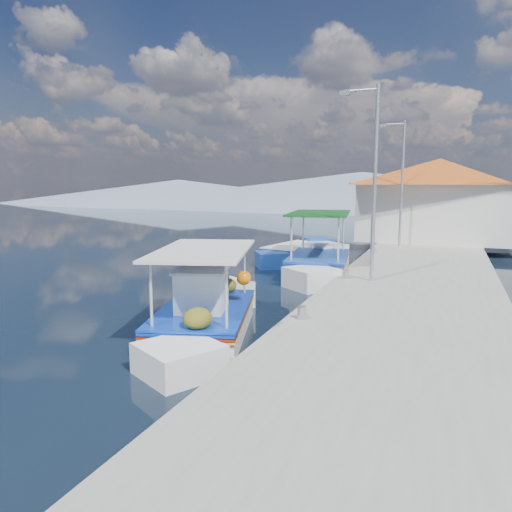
% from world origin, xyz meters
% --- Properties ---
extents(ground, '(160.00, 160.00, 0.00)m').
position_xyz_m(ground, '(0.00, 0.00, 0.00)').
color(ground, black).
rests_on(ground, ground).
extents(quay, '(5.00, 44.00, 0.50)m').
position_xyz_m(quay, '(5.90, 6.00, 0.25)').
color(quay, '#999690').
rests_on(quay, ground).
extents(bollards, '(0.20, 17.20, 0.30)m').
position_xyz_m(bollards, '(3.80, 5.25, 0.65)').
color(bollards, '#A5A8AD').
rests_on(bollards, quay).
extents(main_caique, '(3.30, 6.61, 2.27)m').
position_xyz_m(main_caique, '(1.55, -3.34, 0.44)').
color(main_caique, white).
rests_on(main_caique, ground).
extents(caique_green_canopy, '(2.87, 7.19, 2.72)m').
position_xyz_m(caique_green_canopy, '(2.15, 5.02, 0.41)').
color(caique_green_canopy, white).
rests_on(caique_green_canopy, ground).
extents(caique_blue_hull, '(2.63, 6.10, 1.11)m').
position_xyz_m(caique_blue_hull, '(0.28, 7.98, 0.30)').
color(caique_blue_hull, '#1D49AE').
rests_on(caique_blue_hull, ground).
extents(harbor_building, '(10.49, 10.49, 4.40)m').
position_xyz_m(harbor_building, '(6.20, 15.00, 2.78)').
color(harbor_building, silver).
rests_on(harbor_building, quay).
extents(lamp_post_near, '(1.21, 0.14, 6.00)m').
position_xyz_m(lamp_post_near, '(4.51, 2.00, 3.85)').
color(lamp_post_near, '#A5A8AD').
rests_on(lamp_post_near, quay).
extents(lamp_post_far, '(1.21, 0.14, 6.00)m').
position_xyz_m(lamp_post_far, '(4.51, 11.00, 3.85)').
color(lamp_post_far, '#A5A8AD').
rests_on(lamp_post_far, quay).
extents(mountain_ridge, '(171.40, 96.00, 5.50)m').
position_xyz_m(mountain_ridge, '(6.54, 56.00, 2.04)').
color(mountain_ridge, gray).
rests_on(mountain_ridge, ground).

